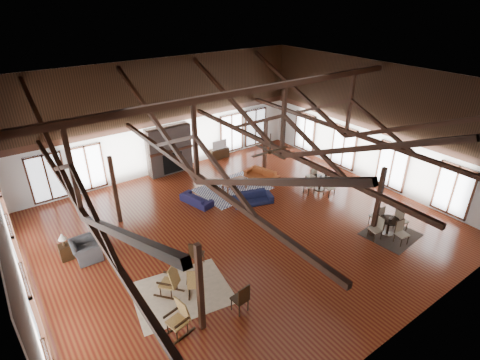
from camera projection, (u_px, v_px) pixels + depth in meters
floor at (242, 228)px, 15.74m from camera, size 16.00×16.00×0.00m
ceiling at (243, 85)px, 13.00m from camera, size 16.00×14.00×0.02m
wall_back at (164, 118)px, 19.43m from camera, size 16.00×0.02×6.00m
wall_front at (407, 258)px, 9.31m from camera, size 16.00×0.02×6.00m
wall_left at (6, 234)px, 10.23m from camera, size 0.02×14.00×6.00m
wall_right at (373, 124)px, 18.51m from camera, size 0.02×14.00×6.00m
roof_truss at (243, 138)px, 13.90m from camera, size 15.60×14.07×3.14m
post_grid at (242, 197)px, 15.04m from camera, size 8.16×7.16×3.05m
fireplace at (169, 150)px, 19.98m from camera, size 2.50×0.69×2.60m
ceiling_fan at (270, 151)px, 13.57m from camera, size 1.60×1.60×0.75m
sofa_navy_front at (253, 198)px, 17.44m from camera, size 2.00×1.26×0.55m
sofa_navy_left at (197, 199)px, 17.43m from camera, size 1.78×1.05×0.49m
sofa_orange at (262, 175)px, 19.62m from camera, size 1.97×1.18×0.54m
coffee_table at (234, 182)px, 18.52m from camera, size 1.33×0.69×0.50m
vase at (236, 180)px, 18.40m from camera, size 0.19×0.19×0.18m
armchair at (86, 250)px, 13.84m from camera, size 1.16×1.03×0.72m
side_table_lamp at (65, 249)px, 13.79m from camera, size 0.44×0.44×1.12m
rocking_chair_a at (171, 281)px, 12.08m from camera, size 0.95×1.01×1.18m
rocking_chair_b at (194, 283)px, 12.13m from camera, size 0.75×0.88×1.01m
rocking_chair_c at (180, 318)px, 10.75m from camera, size 0.99×0.66×1.18m
side_chair_a at (196, 253)px, 13.26m from camera, size 0.64×0.64×1.07m
side_chair_b at (242, 297)px, 11.38m from camera, size 0.49×0.49×1.07m
cafe_table_near at (389, 224)px, 15.14m from camera, size 1.90×1.90×0.97m
cafe_table_far at (320, 181)px, 18.53m from camera, size 1.86×1.86×0.96m
cup_near at (391, 218)px, 15.03m from camera, size 0.14×0.14×0.10m
cup_far at (321, 177)px, 18.35m from camera, size 0.18×0.18×0.10m
tv_console at (219, 153)px, 22.15m from camera, size 1.16×0.44×0.58m
television at (219, 144)px, 21.87m from camera, size 0.96×0.14×0.55m
rug_tan at (182, 293)px, 12.39m from camera, size 3.43×2.89×0.01m
rug_navy at (233, 189)px, 18.80m from camera, size 3.54×2.76×0.01m
rug_dark at (390, 234)px, 15.33m from camera, size 2.18×2.01×0.01m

